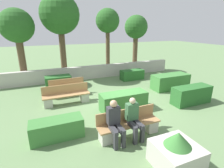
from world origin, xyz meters
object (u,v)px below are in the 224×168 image
person_seated_woman (115,120)px  bench_right_side (67,97)px  tree_leftmost (17,28)px  tree_center_right (108,23)px  tree_rightmost (136,29)px  bench_left_side (68,90)px  tree_center_left (60,16)px  planter_corner_left (176,153)px  person_seated_man (134,117)px  bench_front (129,126)px

person_seated_woman → bench_right_side: bearing=104.7°
person_seated_woman → tree_leftmost: bearing=110.6°
tree_leftmost → tree_center_right: (5.57, 0.16, 0.34)m
tree_rightmost → bench_left_side: bearing=-149.5°
bench_left_side → bench_right_side: size_ratio=0.85×
tree_leftmost → tree_center_left: 2.56m
bench_left_side → tree_center_left: size_ratio=0.33×
planter_corner_left → tree_leftmost: tree_leftmost is taller
bench_left_side → person_seated_man: size_ratio=1.35×
tree_rightmost → bench_right_side: bearing=-143.9°
bench_right_side → tree_center_left: size_ratio=0.39×
tree_leftmost → tree_rightmost: tree_leftmost is taller
bench_front → planter_corner_left: (0.44, -1.65, 0.07)m
bench_front → tree_leftmost: size_ratio=0.47×
person_seated_man → person_seated_woman: 0.63m
tree_leftmost → tree_rightmost: size_ratio=1.04×
bench_right_side → tree_center_right: 6.48m
person_seated_woman → tree_center_right: (2.77, 7.63, 2.91)m
bench_right_side → person_seated_woman: bearing=-65.9°
person_seated_woman → tree_center_right: tree_center_right is taller
tree_rightmost → tree_center_left: bearing=-178.3°
bench_right_side → planter_corner_left: size_ratio=2.01×
bench_right_side → tree_leftmost: size_ratio=0.48×
person_seated_woman → tree_rightmost: (5.16, 7.86, 2.50)m
bench_left_side → bench_right_side: (-0.20, -0.96, 0.01)m
bench_left_side → tree_leftmost: tree_leftmost is taller
person_seated_man → person_seated_woman: person_seated_woman is taller
bench_left_side → person_seated_man: (1.33, -4.41, 0.39)m
tree_leftmost → tree_center_left: (2.44, 0.24, 0.72)m
bench_right_side → tree_center_right: tree_center_right is taller
bench_left_side → planter_corner_left: 6.15m
tree_center_left → bench_front: bearing=-83.2°
person_seated_man → bench_left_side: bearing=106.8°
bench_right_side → tree_center_left: (0.54, 4.26, 3.69)m
person_seated_man → tree_rightmost: bearing=60.1°
person_seated_woman → planter_corner_left: (0.99, -1.51, -0.33)m
person_seated_woman → planter_corner_left: bearing=-56.7°
bench_left_side → bench_right_side: bearing=-105.5°
bench_left_side → bench_right_side: 0.98m
bench_front → person_seated_man: (0.08, -0.15, 0.38)m
planter_corner_left → tree_rightmost: 10.64m
tree_leftmost → tree_center_right: tree_center_right is taller
tree_center_right → person_seated_woman: bearing=-110.0°
bench_front → bench_left_side: same height
bench_front → tree_center_left: (-0.91, 7.56, 3.69)m
bench_front → tree_center_right: size_ratio=0.45×
person_seated_woman → tree_center_left: 8.38m
bench_front → planter_corner_left: bearing=-75.0°
tree_leftmost → tree_center_right: bearing=1.7°
bench_front → tree_center_left: bearing=96.8°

